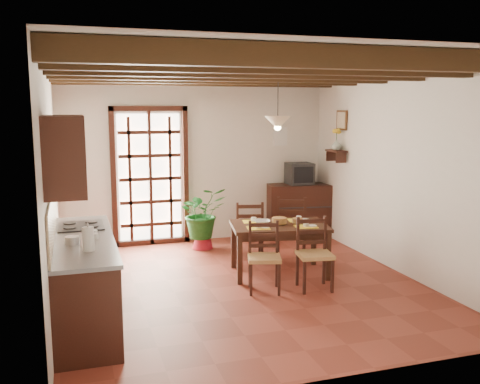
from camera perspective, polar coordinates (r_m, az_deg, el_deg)
name	(u,v)px	position (r m, az deg, el deg)	size (l,w,h in m)	color
ground_plane	(242,285)	(6.98, 0.21, -9.91)	(5.00, 5.00, 0.00)	maroon
room_shell	(242,144)	(6.61, 0.22, 5.14)	(4.52, 5.02, 2.81)	silver
ceiling_beams	(242,72)	(6.61, 0.23, 12.72)	(4.50, 4.34, 0.20)	black
french_door	(150,174)	(8.88, -9.57, 1.90)	(1.26, 0.11, 2.32)	white
kitchen_counter	(84,279)	(5.96, -16.34, -8.87)	(0.64, 2.25, 1.38)	black
upper_cabinet	(64,155)	(5.00, -18.23, 3.76)	(0.35, 0.80, 0.70)	black
range_hood	(68,156)	(6.25, -17.86, 3.71)	(0.38, 0.60, 0.54)	white
counter_items	(81,232)	(5.92, -16.58, -4.12)	(0.50, 1.43, 0.25)	black
dining_table	(279,231)	(7.29, 4.20, -4.13)	(1.41, 1.04, 0.70)	#351B11
chair_near_left	(264,270)	(6.70, 2.59, -8.29)	(0.49, 0.48, 0.86)	#AF824A
chair_near_right	(314,267)	(6.84, 7.92, -7.93)	(0.47, 0.45, 0.90)	#AF824A
chair_far_left	(249,242)	(7.94, 0.95, -5.38)	(0.50, 0.49, 0.91)	#AF824A
chair_far_right	(291,240)	(8.05, 5.47, -5.07)	(0.58, 0.57, 0.98)	#AF824A
table_setting	(279,226)	(7.28, 4.21, -3.63)	(0.93, 0.62, 0.09)	yellow
table_bowl	(262,222)	(7.27, 2.37, -3.22)	(0.22, 0.22, 0.05)	white
sideboard	(299,210)	(9.48, 6.29, -1.94)	(1.09, 0.49, 0.92)	black
crt_tv	(300,174)	(9.37, 6.37, 1.97)	(0.45, 0.42, 0.37)	black
fuse_box	(280,136)	(9.45, 4.31, 5.93)	(0.25, 0.03, 0.32)	white
plant_pot	(203,242)	(8.68, -4.00, -5.34)	(0.33, 0.33, 0.20)	maroon
potted_plant	(202,214)	(8.58, -4.04, -2.36)	(1.93, 1.66, 2.15)	#144C19
wall_shelf	(336,153)	(8.94, 10.22, 4.09)	(0.20, 0.42, 0.20)	black
shelf_vase	(336,145)	(8.93, 10.25, 4.98)	(0.15, 0.15, 0.15)	#B2BFB2
shelf_flowers	(337,132)	(8.92, 10.29, 6.31)	(0.14, 0.14, 0.36)	yellow
framed_picture	(342,120)	(8.95, 10.80, 7.53)	(0.03, 0.32, 0.32)	brown
pendant_lamp	(278,121)	(7.19, 4.04, 7.53)	(0.36, 0.36, 0.84)	black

